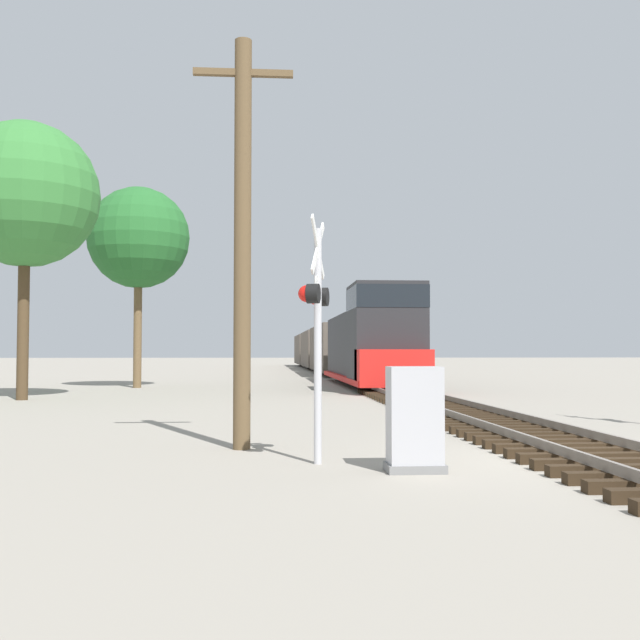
# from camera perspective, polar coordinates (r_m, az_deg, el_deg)

# --- Properties ---
(ground_plane) EXTENTS (400.00, 400.00, 0.00)m
(ground_plane) POSITION_cam_1_polar(r_m,az_deg,el_deg) (12.83, 19.97, -10.01)
(ground_plane) COLOR gray
(rail_track_bed) EXTENTS (2.60, 160.00, 0.31)m
(rail_track_bed) POSITION_cam_1_polar(r_m,az_deg,el_deg) (12.81, 19.96, -9.41)
(rail_track_bed) COLOR black
(rail_track_bed) RESTS_ON ground
(freight_train) EXTENTS (3.04, 65.55, 4.61)m
(freight_train) POSITION_cam_1_polar(r_m,az_deg,el_deg) (60.82, 0.64, -2.22)
(freight_train) COLOR #232326
(freight_train) RESTS_ON ground
(crossing_signal_near) EXTENTS (0.54, 1.01, 3.81)m
(crossing_signal_near) POSITION_cam_1_polar(r_m,az_deg,el_deg) (11.59, -0.30, 0.61)
(crossing_signal_near) COLOR #B7B7BC
(crossing_signal_near) RESTS_ON ground
(relay_cabinet) EXTENTS (0.83, 0.59, 1.51)m
(relay_cabinet) POSITION_cam_1_polar(r_m,az_deg,el_deg) (10.96, 7.21, -7.55)
(relay_cabinet) COLOR slate
(relay_cabinet) RESTS_ON ground
(utility_pole) EXTENTS (1.80, 0.31, 7.36)m
(utility_pole) POSITION_cam_1_polar(r_m,az_deg,el_deg) (13.53, -5.92, 6.36)
(utility_pole) COLOR brown
(utility_pole) RESTS_ON ground
(tree_far_right) EXTENTS (5.26, 5.26, 10.03)m
(tree_far_right) POSITION_cam_1_polar(r_m,az_deg,el_deg) (29.33, -21.54, 8.84)
(tree_far_right) COLOR #473521
(tree_far_right) RESTS_ON ground
(tree_mid_background) EXTENTS (4.87, 4.87, 9.64)m
(tree_mid_background) POSITION_cam_1_polar(r_m,az_deg,el_deg) (37.20, -13.65, 6.06)
(tree_mid_background) COLOR brown
(tree_mid_background) RESTS_ON ground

